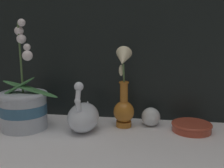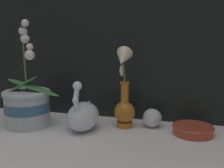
# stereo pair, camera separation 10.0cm
# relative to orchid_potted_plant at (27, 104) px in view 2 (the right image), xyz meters

# --- Properties ---
(ground_plane) EXTENTS (2.80, 2.80, 0.00)m
(ground_plane) POSITION_rel_orchid_potted_plant_xyz_m (0.33, -0.10, -0.09)
(ground_plane) COLOR white
(orchid_potted_plant) EXTENTS (0.26, 0.19, 0.42)m
(orchid_potted_plant) POSITION_rel_orchid_potted_plant_xyz_m (0.00, 0.00, 0.00)
(orchid_potted_plant) COLOR #B2BCCC
(orchid_potted_plant) RESTS_ON ground_plane
(swan_figurine) EXTENTS (0.12, 0.18, 0.20)m
(swan_figurine) POSITION_rel_orchid_potted_plant_xyz_m (0.24, 0.01, -0.03)
(swan_figurine) COLOR silver
(swan_figurine) RESTS_ON ground_plane
(blue_vase) EXTENTS (0.08, 0.13, 0.32)m
(blue_vase) POSITION_rel_orchid_potted_plant_xyz_m (0.38, 0.08, 0.03)
(blue_vase) COLOR #B26B23
(blue_vase) RESTS_ON ground_plane
(glass_sphere) EXTENTS (0.08, 0.08, 0.08)m
(glass_sphere) POSITION_rel_orchid_potted_plant_xyz_m (0.49, 0.11, -0.05)
(glass_sphere) COLOR silver
(glass_sphere) RESTS_ON ground_plane
(amber_dish) EXTENTS (0.15, 0.15, 0.03)m
(amber_dish) POSITION_rel_orchid_potted_plant_xyz_m (0.65, 0.07, -0.07)
(amber_dish) COLOR #A8422D
(amber_dish) RESTS_ON ground_plane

